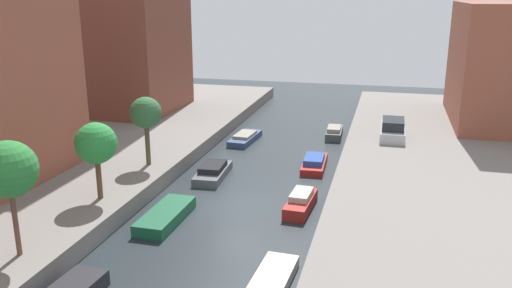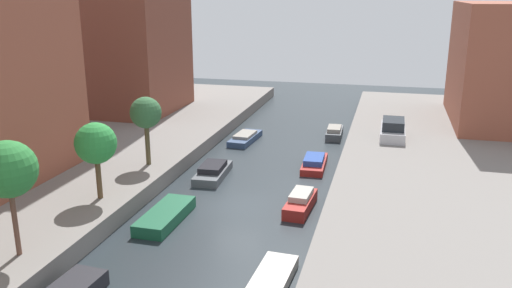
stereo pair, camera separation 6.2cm
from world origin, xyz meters
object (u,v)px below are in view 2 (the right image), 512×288
at_px(moored_boat_right_4, 314,163).
at_px(street_tree_3, 146,114).
at_px(street_tree_1, 8,170).
at_px(moored_boat_left_3, 213,172).
at_px(moored_boat_right_3, 301,202).
at_px(moored_boat_left_4, 245,138).
at_px(moored_boat_right_2, 270,282).
at_px(moored_boat_left_2, 165,216).
at_px(parked_car, 393,130).
at_px(moored_boat_right_5, 334,132).
at_px(street_tree_2, 96,144).

bearing_deg(moored_boat_right_4, street_tree_3, -153.62).
relative_size(street_tree_1, moored_boat_left_3, 1.16).
distance_m(moored_boat_left_3, moored_boat_right_4, 7.02).
bearing_deg(moored_boat_right_4, moored_boat_right_3, -87.55).
xyz_separation_m(street_tree_1, moored_boat_right_3, (10.20, 9.90, -4.31)).
bearing_deg(street_tree_3, moored_boat_left_4, 70.52).
relative_size(street_tree_1, street_tree_3, 1.13).
bearing_deg(moored_boat_right_2, moored_boat_left_2, 144.05).
distance_m(moored_boat_right_2, moored_boat_right_3, 8.20).
bearing_deg(parked_car, moored_boat_right_4, -132.23).
distance_m(moored_boat_left_2, moored_boat_right_3, 7.35).
xyz_separation_m(moored_boat_left_3, moored_boat_right_5, (6.53, 11.80, 0.02)).
height_order(street_tree_2, moored_boat_left_3, street_tree_2).
relative_size(street_tree_2, moored_boat_right_5, 1.14).
height_order(street_tree_2, moored_boat_left_4, street_tree_2).
distance_m(moored_boat_right_2, moored_boat_right_5, 23.81).
height_order(moored_boat_right_4, moored_boat_right_5, moored_boat_right_5).
bearing_deg(moored_boat_right_3, moored_boat_right_2, -88.74).
xyz_separation_m(parked_car, moored_boat_right_2, (-4.57, -21.12, -1.35)).
xyz_separation_m(street_tree_1, street_tree_2, (0.00, 6.48, -0.73)).
xyz_separation_m(street_tree_2, moored_boat_right_5, (10.34, 19.04, -3.60)).
distance_m(moored_boat_left_2, moored_boat_left_3, 7.12).
bearing_deg(moored_boat_right_2, street_tree_3, 134.29).
relative_size(street_tree_3, moored_boat_left_3, 1.02).
xyz_separation_m(street_tree_2, moored_boat_left_2, (3.63, 0.13, -3.68)).
xyz_separation_m(moored_boat_left_2, moored_boat_right_2, (6.74, -4.89, -0.07)).
relative_size(street_tree_1, moored_boat_left_2, 1.09).
height_order(moored_boat_left_3, moored_boat_right_4, moored_boat_left_3).
bearing_deg(street_tree_2, parked_car, 47.57).
bearing_deg(moored_boat_left_2, moored_boat_right_4, 59.59).
height_order(moored_boat_left_2, moored_boat_right_2, moored_boat_left_2).
height_order(moored_boat_right_3, moored_boat_right_5, moored_boat_right_3).
xyz_separation_m(street_tree_1, moored_boat_right_5, (10.34, 25.52, -4.33)).
relative_size(moored_boat_left_4, moored_boat_right_2, 1.08).
distance_m(street_tree_3, moored_boat_right_5, 17.19).
distance_m(street_tree_3, parked_car, 18.45).
relative_size(street_tree_1, moored_boat_right_5, 1.36).
xyz_separation_m(moored_boat_left_2, moored_boat_right_5, (6.70, 18.92, 0.08)).
relative_size(street_tree_3, moored_boat_left_2, 0.96).
bearing_deg(street_tree_1, moored_boat_right_3, 44.16).
relative_size(moored_boat_right_3, moored_boat_right_5, 1.00).
bearing_deg(moored_boat_right_5, moored_boat_left_2, -109.51).
distance_m(street_tree_1, parked_car, 27.47).
bearing_deg(street_tree_3, moored_boat_right_4, 26.38).
relative_size(moored_boat_left_2, moored_boat_right_3, 1.25).
xyz_separation_m(moored_boat_left_3, moored_boat_left_4, (-0.25, 8.70, -0.08)).
xyz_separation_m(moored_boat_left_4, moored_boat_right_2, (6.82, -20.70, -0.05)).
bearing_deg(moored_boat_left_2, street_tree_2, -178.02).
bearing_deg(moored_boat_left_3, moored_boat_left_2, -91.41).
bearing_deg(moored_boat_right_5, moored_boat_right_2, -89.90).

